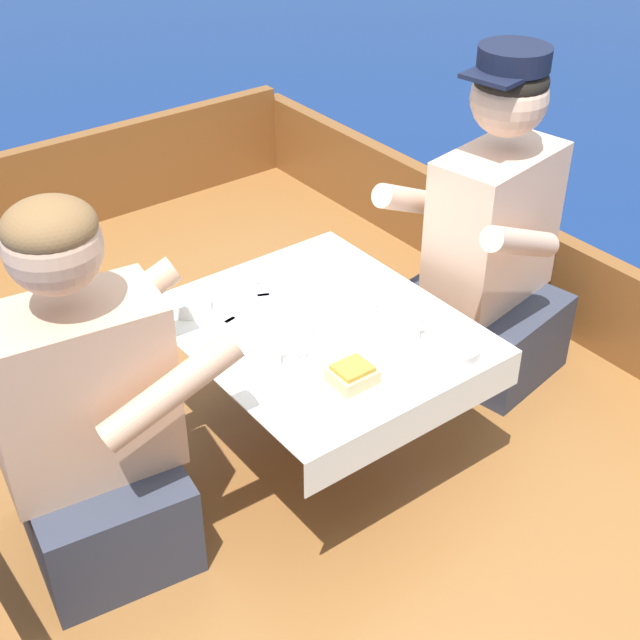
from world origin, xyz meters
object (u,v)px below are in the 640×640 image
(sandwich, at_px, (352,375))
(coffee_cup_port, at_px, (409,330))
(person_starboard, at_px, (490,249))
(person_port, at_px, (89,423))
(coffee_cup_starboard, at_px, (269,355))

(sandwich, relative_size, coffee_cup_port, 1.15)
(person_starboard, relative_size, coffee_cup_port, 11.42)
(person_port, xyz_separation_m, sandwich, (0.55, -0.28, 0.06))
(sandwich, xyz_separation_m, coffee_cup_port, (0.23, 0.06, 0.00))
(person_starboard, relative_size, coffee_cup_starboard, 11.48)
(person_port, xyz_separation_m, coffee_cup_starboard, (0.44, -0.10, 0.05))
(coffee_cup_starboard, bearing_deg, person_port, 167.67)
(person_port, bearing_deg, person_starboard, 6.61)
(sandwich, bearing_deg, person_port, 152.85)
(person_starboard, xyz_separation_m, sandwich, (-0.73, -0.25, 0.02))
(person_starboard, height_order, coffee_cup_port, person_starboard)
(person_starboard, height_order, sandwich, person_starboard)
(person_port, height_order, coffee_cup_starboard, person_port)
(person_port, relative_size, sandwich, 9.25)
(person_port, distance_m, coffee_cup_port, 0.81)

